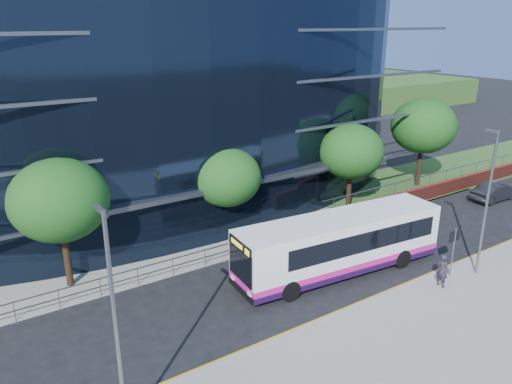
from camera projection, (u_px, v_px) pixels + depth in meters
ground at (369, 289)px, 26.22m from camera, size 200.00×200.00×0.00m
pavement_near at (452, 335)px, 22.26m from camera, size 80.00×8.00×0.15m
kerb at (384, 296)px, 25.41m from camera, size 80.00×0.25×0.16m
yellow_line_outer at (381, 295)px, 25.59m from camera, size 80.00×0.08×0.01m
yellow_line_inner at (379, 294)px, 25.70m from camera, size 80.00×0.08×0.01m
far_forecourt at (176, 242)px, 31.70m from camera, size 50.00×8.00×0.10m
grass_verge at (464, 168)px, 47.45m from camera, size 36.00×8.00×0.12m
glass_office at (139, 95)px, 37.92m from camera, size 44.00×23.10×16.00m
retaining_wall at (475, 179)px, 42.26m from camera, size 34.00×0.40×2.11m
guard_railings at (173, 263)px, 27.26m from camera, size 24.00×0.05×1.10m
apartment_block at (261, 35)px, 84.41m from camera, size 60.00×42.00×30.00m
street_sign at (454, 242)px, 26.63m from camera, size 0.85×0.09×2.80m
tree_far_a at (59, 200)px, 24.89m from camera, size 4.95×4.95×6.98m
tree_far_b at (227, 177)px, 30.75m from camera, size 4.29×4.29×6.05m
tree_far_c at (351, 152)px, 35.50m from camera, size 4.62×4.62×6.51m
tree_far_d at (423, 126)px, 40.80m from camera, size 5.28×5.28×7.44m
tree_dist_e at (283, 88)px, 68.81m from camera, size 4.62×4.62×6.51m
tree_dist_f at (356, 82)px, 78.88m from camera, size 4.29×4.29×6.05m
streetlight_west at (115, 319)px, 15.71m from camera, size 0.15×0.77×8.00m
streetlight_east at (487, 200)px, 26.21m from camera, size 0.15×0.77×8.00m
city_bus at (341, 243)px, 27.44m from camera, size 12.42×3.91×3.31m
parked_car at (495, 192)px, 38.93m from camera, size 4.32×1.58×1.41m
pedestrian at (442, 270)px, 25.93m from camera, size 0.44×0.67×1.82m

